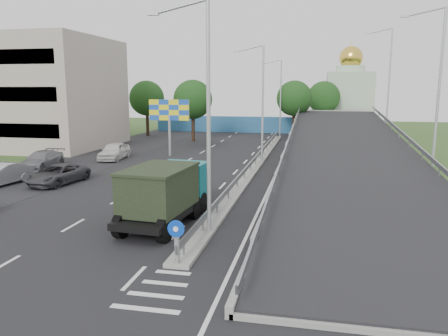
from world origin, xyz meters
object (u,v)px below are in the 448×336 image
(billboard, at_px, (169,113))
(parked_car_d, at_px, (41,160))
(parked_car_b, at_px, (0,175))
(dump_truck, at_px, (166,191))
(sign_bollard, at_px, (177,242))
(parked_car_c, at_px, (58,175))
(parked_car_e, at_px, (114,151))
(church, at_px, (349,96))
(lamp_post_far, at_px, (279,94))
(lamp_post_near, at_px, (204,107))
(lamp_post_mid, at_px, (261,97))

(billboard, distance_m, parked_car_d, 12.44)
(parked_car_b, distance_m, parked_car_d, 6.34)
(dump_truck, relative_size, parked_car_b, 1.49)
(sign_bollard, relative_size, dump_truck, 0.24)
(sign_bollard, height_order, parked_car_c, sign_bollard)
(sign_bollard, distance_m, dump_truck, 5.66)
(parked_car_d, distance_m, parked_car_e, 6.76)
(billboard, bearing_deg, church, 59.30)
(lamp_post_far, height_order, billboard, lamp_post_far)
(lamp_post_near, bearing_deg, sign_bollard, -91.64)
(sign_bollard, height_order, parked_car_b, sign_bollard)
(lamp_post_near, distance_m, billboard, 23.87)
(sign_bollard, distance_m, lamp_post_far, 44.08)
(church, bearing_deg, parked_car_c, -116.25)
(billboard, xyz_separation_m, dump_truck, (6.82, -20.64, -2.55))
(sign_bollard, xyz_separation_m, lamp_post_near, (0.11, 3.83, 4.77))
(lamp_post_far, xyz_separation_m, parked_car_c, (-12.63, -31.66, -5.14))
(parked_car_e, bearing_deg, billboard, 29.89)
(parked_car_b, distance_m, parked_car_c, 3.83)
(lamp_post_near, bearing_deg, lamp_post_mid, 90.00)
(lamp_post_mid, height_order, parked_car_e, lamp_post_mid)
(lamp_post_near, bearing_deg, parked_car_d, 142.42)
(parked_car_e, bearing_deg, lamp_post_far, 52.37)
(lamp_post_near, height_order, lamp_post_mid, same)
(parked_car_c, distance_m, parked_car_e, 10.63)
(parked_car_b, relative_size, parked_car_d, 0.93)
(church, distance_m, parked_car_e, 42.41)
(billboard, height_order, parked_car_c, billboard)
(dump_truck, bearing_deg, lamp_post_mid, 88.21)
(billboard, bearing_deg, parked_car_d, -133.66)
(lamp_post_near, height_order, parked_car_d, lamp_post_near)
(church, bearing_deg, lamp_post_far, -125.24)
(parked_car_e, bearing_deg, parked_car_b, -107.93)
(dump_truck, relative_size, parked_car_c, 1.43)
(sign_bollard, bearing_deg, lamp_post_near, 88.36)
(sign_bollard, relative_size, billboard, 0.30)
(lamp_post_far, height_order, dump_truck, lamp_post_far)
(billboard, distance_m, parked_car_c, 14.54)
(sign_bollard, height_order, lamp_post_mid, lamp_post_mid)
(sign_bollard, xyz_separation_m, parked_car_d, (-17.25, 17.18, -0.31))
(lamp_post_near, bearing_deg, lamp_post_far, 90.00)
(dump_truck, relative_size, parked_car_e, 1.47)
(dump_truck, height_order, parked_car_e, dump_truck)
(dump_truck, bearing_deg, church, 82.19)
(lamp_post_mid, distance_m, parked_car_c, 17.94)
(church, distance_m, parked_car_c, 51.12)
(billboard, xyz_separation_m, parked_car_d, (-8.25, -8.64, -3.47))
(lamp_post_near, xyz_separation_m, dump_truck, (-2.29, 1.36, -4.17))
(parked_car_d, bearing_deg, sign_bollard, -48.22)
(lamp_post_far, height_order, parked_car_d, lamp_post_far)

